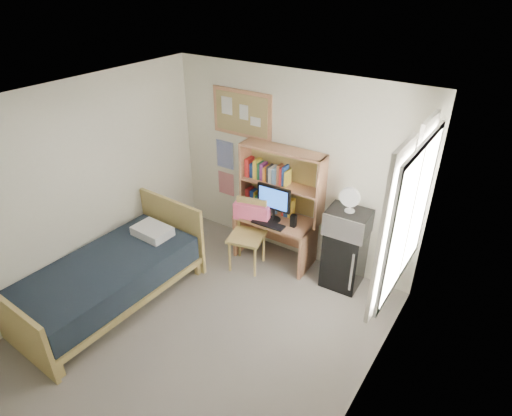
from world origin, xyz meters
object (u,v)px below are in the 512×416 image
Objects in this scene: desk at (275,239)px; bed at (109,283)px; monitor at (274,204)px; microwave at (348,222)px; speaker_right at (293,221)px; speaker_left at (254,209)px; bulletin_board at (242,114)px; desk_fan at (351,200)px; mini_fridge at (344,257)px; desk_chair at (247,236)px.

bed is (-1.20, -1.90, -0.04)m from desk.
monitor is 1.02m from microwave.
speaker_right is 0.74m from microwave.
speaker_left is 1.33m from microwave.
speaker_right is at bearing -17.72° from bulletin_board.
desk_fan is (0.72, 0.07, 0.49)m from speaker_right.
desk is 2.09× the size of monitor.
mini_fridge is 0.55m from microwave.
desk_fan is at bearing 42.80° from bed.
bed is (-0.98, -1.53, -0.19)m from desk_chair.
bed is 13.82× the size of speaker_left.
mini_fridge is 0.85m from desk_fan.
desk_fan is (2.22, 1.92, 0.95)m from bed.
desk_fan reaches higher than microwave.
desk is 1.19m from microwave.
speaker_left reaches higher than mini_fridge.
monitor is 0.99× the size of microwave.
microwave is 0.30m from desk_fan.
monitor is at bearing 39.22° from desk_chair.
mini_fridge is 1.15m from monitor.
monitor is 0.35m from speaker_left.
microwave is at bearing 1.72° from speaker_left.
bulletin_board is 0.88× the size of desk.
speaker_right is at bearing 0.00° from speaker_left.
desk_chair is 0.46× the size of bed.
desk_chair is 1.92× the size of monitor.
bed is 12.52× the size of speaker_right.
desk is 0.51m from speaker_left.
speaker_right is 0.33× the size of microwave.
microwave is at bearing 42.80° from bed.
bulletin_board is 6.05× the size of speaker_left.
microwave is (1.24, 0.39, 0.45)m from desk_chair.
monitor reaches higher than microwave.
bulletin_board reaches higher than bed.
desk is 0.59m from monitor.
speaker_left is (-0.07, 0.29, 0.25)m from desk_chair.
monitor is 2.97× the size of speaker_right.
bed is 2.28m from monitor.
desk_chair reaches higher than mini_fridge.
desk is 1.02m from mini_fridge.
bulletin_board is 1.60m from speaker_right.
bulletin_board is at bearing 156.64° from desk.
desk_chair is (0.51, -0.65, -1.43)m from bulletin_board.
desk_fan is at bearing 0.00° from microwave.
microwave reaches higher than desk_chair.
bulletin_board is at bearing 168.57° from microwave.
bed is at bearing -142.06° from microwave.
desk_fan reaches higher than monitor.
desk_fan reaches higher than desk_chair.
bed is 4.21× the size of monitor.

